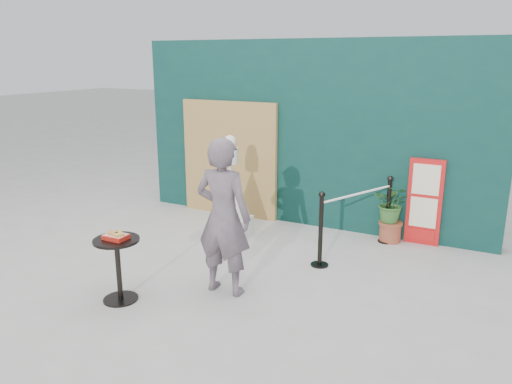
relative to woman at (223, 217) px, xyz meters
name	(u,v)px	position (x,y,z in m)	size (l,w,h in m)	color
ground	(210,299)	(-0.05, -0.26, -0.93)	(60.00, 60.00, 0.00)	#ADAAA5
back_wall	(310,134)	(-0.05, 2.89, 0.57)	(6.00, 0.30, 3.00)	#0A2E2D
bamboo_fence	(229,159)	(-1.45, 2.68, 0.07)	(1.80, 0.08, 2.00)	tan
woman	(223,217)	(0.00, 0.00, 0.00)	(0.68, 0.45, 1.87)	slate
menu_board	(424,202)	(1.85, 2.69, -0.28)	(0.50, 0.07, 1.30)	red
statue	(231,196)	(-0.89, 1.72, -0.29)	(0.62, 0.62, 1.59)	white
cafe_table	(118,260)	(-0.96, -0.74, -0.44)	(0.52, 0.52, 0.75)	black
food_basket	(116,236)	(-0.96, -0.74, -0.15)	(0.26, 0.19, 0.11)	#B41E13
planter	(392,209)	(1.41, 2.58, -0.41)	(0.53, 0.46, 0.90)	#974431
stanchion_barrier	(356,220)	(1.06, 1.88, -0.44)	(0.84, 1.54, 1.03)	black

